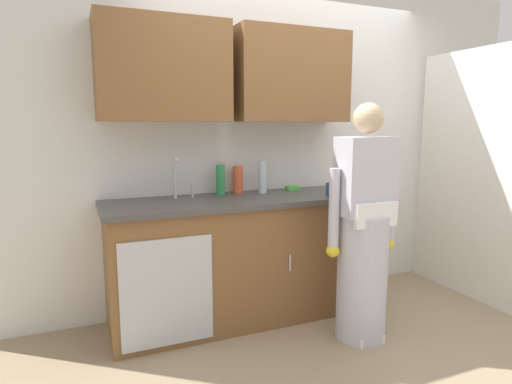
% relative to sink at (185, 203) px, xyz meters
% --- Properties ---
extents(ground_plane, '(9.00, 9.00, 0.00)m').
position_rel_sink_xyz_m(ground_plane, '(0.94, -0.71, -0.93)').
color(ground_plane, '#998466').
extents(kitchen_wall_with_uppers, '(4.80, 0.44, 2.70)m').
position_rel_sink_xyz_m(kitchen_wall_with_uppers, '(0.81, 0.29, 0.55)').
color(kitchen_wall_with_uppers, silver).
rests_on(kitchen_wall_with_uppers, ground).
extents(closet_door_panel, '(0.04, 1.10, 2.10)m').
position_rel_sink_xyz_m(closet_door_panel, '(2.39, -0.31, 0.12)').
color(closet_door_panel, silver).
rests_on(closet_door_panel, ground).
extents(counter_cabinet, '(1.90, 0.62, 0.90)m').
position_rel_sink_xyz_m(counter_cabinet, '(0.39, -0.01, -0.48)').
color(counter_cabinet, brown).
rests_on(counter_cabinet, ground).
extents(countertop, '(1.96, 0.66, 0.04)m').
position_rel_sink_xyz_m(countertop, '(0.39, -0.01, -0.01)').
color(countertop, '#474442').
rests_on(countertop, counter_cabinet).
extents(sink, '(0.50, 0.36, 0.35)m').
position_rel_sink_xyz_m(sink, '(0.00, 0.00, 0.00)').
color(sink, '#B7BABF').
rests_on(sink, counter_cabinet).
extents(person_at_sink, '(0.55, 0.34, 1.62)m').
position_rel_sink_xyz_m(person_at_sink, '(1.07, -0.64, -0.23)').
color(person_at_sink, white).
rests_on(person_at_sink, ground).
extents(bottle_dish_liquid, '(0.07, 0.07, 0.23)m').
position_rel_sink_xyz_m(bottle_dish_liquid, '(0.32, 0.18, 0.13)').
color(bottle_dish_liquid, '#2D8C4C').
rests_on(bottle_dish_liquid, countertop).
extents(bottle_water_tall, '(0.07, 0.07, 0.26)m').
position_rel_sink_xyz_m(bottle_water_tall, '(0.66, 0.13, 0.14)').
color(bottle_water_tall, silver).
rests_on(bottle_water_tall, countertop).
extents(bottle_water_short, '(0.08, 0.08, 0.21)m').
position_rel_sink_xyz_m(bottle_water_short, '(0.48, 0.21, 0.12)').
color(bottle_water_short, '#E05933').
rests_on(bottle_water_short, countertop).
extents(cup_by_sink, '(0.08, 0.08, 0.10)m').
position_rel_sink_xyz_m(cup_by_sink, '(1.08, -0.20, 0.06)').
color(cup_by_sink, '#33478C').
rests_on(cup_by_sink, countertop).
extents(sponge, '(0.11, 0.07, 0.03)m').
position_rel_sink_xyz_m(sponge, '(0.96, 0.19, 0.03)').
color(sponge, '#4CBF4C').
rests_on(sponge, countertop).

